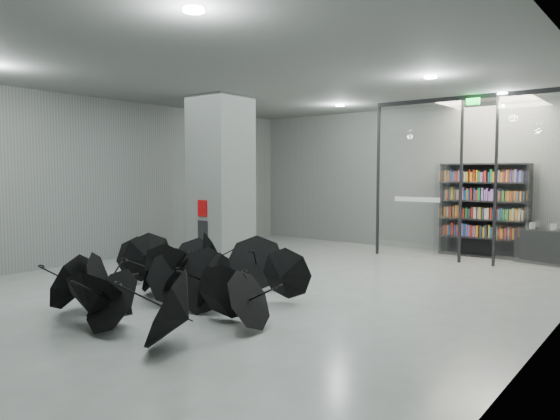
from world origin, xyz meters
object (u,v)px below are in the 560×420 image
Objects in this scene: shop_counter at (548,247)px; umbrella_cluster at (179,286)px; column at (221,180)px; bookshelf at (484,210)px.

shop_counter is 8.91m from umbrella_cluster.
column is 0.81× the size of umbrella_cluster.
column reaches higher than umbrella_cluster.
umbrella_cluster is at bearing -55.28° from column.
column is 6.79m from bookshelf.
column reaches higher than bookshelf.
umbrella_cluster is (2.36, -3.40, -1.69)m from column.
bookshelf is 1.78m from shop_counter.
umbrella_cluster is at bearing -106.36° from shop_counter.
shop_counter is 0.28× the size of umbrella_cluster.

